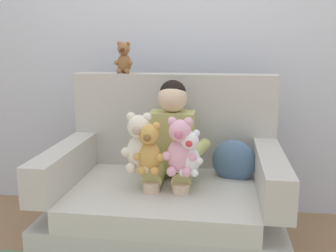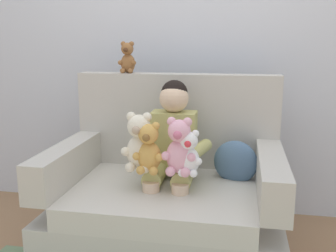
{
  "view_description": "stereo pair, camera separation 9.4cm",
  "coord_description": "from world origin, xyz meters",
  "px_view_note": "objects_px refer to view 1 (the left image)",
  "views": [
    {
      "loc": [
        0.31,
        -2.07,
        1.24
      ],
      "look_at": [
        0.02,
        -0.05,
        0.79
      ],
      "focal_mm": 41.5,
      "sensor_mm": 36.0,
      "label": 1
    },
    {
      "loc": [
        0.4,
        -2.05,
        1.24
      ],
      "look_at": [
        0.02,
        -0.05,
        0.79
      ],
      "focal_mm": 41.5,
      "sensor_mm": 36.0,
      "label": 2
    }
  ],
  "objects_px": {
    "armchair": "(167,200)",
    "throw_pillow": "(234,161)",
    "seated_child": "(171,145)",
    "plush_pink": "(180,148)",
    "plush_brown_on_backrest": "(124,58)",
    "plush_cream": "(139,144)",
    "plush_honey": "(149,149)",
    "plush_white": "(190,154)"
  },
  "relations": [
    {
      "from": "armchair",
      "to": "plush_honey",
      "type": "bearing_deg",
      "value": -110.95
    },
    {
      "from": "plush_cream",
      "to": "plush_white",
      "type": "bearing_deg",
      "value": 0.68
    },
    {
      "from": "plush_cream",
      "to": "plush_brown_on_backrest",
      "type": "relative_size",
      "value": 1.59
    },
    {
      "from": "seated_child",
      "to": "plush_brown_on_backrest",
      "type": "relative_size",
      "value": 4.08
    },
    {
      "from": "throw_pillow",
      "to": "armchair",
      "type": "bearing_deg",
      "value": -163.14
    },
    {
      "from": "armchair",
      "to": "plush_brown_on_backrest",
      "type": "xyz_separation_m",
      "value": [
        -0.32,
        0.32,
        0.81
      ]
    },
    {
      "from": "plush_brown_on_backrest",
      "to": "seated_child",
      "type": "bearing_deg",
      "value": -48.69
    },
    {
      "from": "armchair",
      "to": "plush_pink",
      "type": "relative_size",
      "value": 4.2
    },
    {
      "from": "seated_child",
      "to": "throw_pillow",
      "type": "xyz_separation_m",
      "value": [
        0.36,
        0.1,
        -0.11
      ]
    },
    {
      "from": "plush_honey",
      "to": "throw_pillow",
      "type": "bearing_deg",
      "value": 13.31
    },
    {
      "from": "plush_white",
      "to": "throw_pillow",
      "type": "relative_size",
      "value": 0.93
    },
    {
      "from": "armchair",
      "to": "seated_child",
      "type": "distance_m",
      "value": 0.33
    },
    {
      "from": "plush_pink",
      "to": "plush_brown_on_backrest",
      "type": "bearing_deg",
      "value": 132.03
    },
    {
      "from": "armchair",
      "to": "plush_brown_on_backrest",
      "type": "height_order",
      "value": "plush_brown_on_backrest"
    },
    {
      "from": "plush_honey",
      "to": "plush_brown_on_backrest",
      "type": "xyz_separation_m",
      "value": [
        -0.26,
        0.5,
        0.45
      ]
    },
    {
      "from": "armchair",
      "to": "plush_brown_on_backrest",
      "type": "bearing_deg",
      "value": 135.08
    },
    {
      "from": "plush_brown_on_backrest",
      "to": "throw_pillow",
      "type": "xyz_separation_m",
      "value": [
        0.71,
        -0.21,
        -0.59
      ]
    },
    {
      "from": "plush_cream",
      "to": "throw_pillow",
      "type": "distance_m",
      "value": 0.6
    },
    {
      "from": "armchair",
      "to": "plush_brown_on_backrest",
      "type": "relative_size",
      "value": 6.38
    },
    {
      "from": "armchair",
      "to": "plush_honey",
      "type": "distance_m",
      "value": 0.4
    },
    {
      "from": "seated_child",
      "to": "throw_pillow",
      "type": "height_order",
      "value": "seated_child"
    },
    {
      "from": "plush_white",
      "to": "throw_pillow",
      "type": "height_order",
      "value": "plush_white"
    },
    {
      "from": "plush_brown_on_backrest",
      "to": "plush_cream",
      "type": "bearing_deg",
      "value": -74.71
    },
    {
      "from": "seated_child",
      "to": "throw_pillow",
      "type": "relative_size",
      "value": 3.17
    },
    {
      "from": "plush_pink",
      "to": "throw_pillow",
      "type": "bearing_deg",
      "value": 46.8
    },
    {
      "from": "plush_brown_on_backrest",
      "to": "throw_pillow",
      "type": "bearing_deg",
      "value": -23.62
    },
    {
      "from": "armchair",
      "to": "throw_pillow",
      "type": "relative_size",
      "value": 4.95
    },
    {
      "from": "seated_child",
      "to": "plush_cream",
      "type": "height_order",
      "value": "seated_child"
    },
    {
      "from": "plush_cream",
      "to": "plush_brown_on_backrest",
      "type": "xyz_separation_m",
      "value": [
        -0.2,
        0.47,
        0.43
      ]
    },
    {
      "from": "seated_child",
      "to": "plush_pink",
      "type": "bearing_deg",
      "value": -77.57
    },
    {
      "from": "plush_white",
      "to": "plush_honey",
      "type": "bearing_deg",
      "value": 179.5
    },
    {
      "from": "plush_white",
      "to": "plush_pink",
      "type": "distance_m",
      "value": 0.06
    },
    {
      "from": "plush_cream",
      "to": "throw_pillow",
      "type": "height_order",
      "value": "plush_cream"
    },
    {
      "from": "plush_pink",
      "to": "plush_brown_on_backrest",
      "type": "height_order",
      "value": "plush_brown_on_backrest"
    },
    {
      "from": "plush_cream",
      "to": "plush_brown_on_backrest",
      "type": "height_order",
      "value": "plush_brown_on_backrest"
    },
    {
      "from": "armchair",
      "to": "throw_pillow",
      "type": "xyz_separation_m",
      "value": [
        0.38,
        0.12,
        0.22
      ]
    },
    {
      "from": "armchair",
      "to": "plush_cream",
      "type": "xyz_separation_m",
      "value": [
        -0.13,
        -0.15,
        0.38
      ]
    },
    {
      "from": "plush_brown_on_backrest",
      "to": "plush_honey",
      "type": "bearing_deg",
      "value": -70.38
    },
    {
      "from": "seated_child",
      "to": "plush_white",
      "type": "height_order",
      "value": "seated_child"
    },
    {
      "from": "plush_honey",
      "to": "plush_pink",
      "type": "bearing_deg",
      "value": -17.6
    },
    {
      "from": "plush_brown_on_backrest",
      "to": "plush_pink",
      "type": "bearing_deg",
      "value": -57.2
    },
    {
      "from": "seated_child",
      "to": "armchair",
      "type": "bearing_deg",
      "value": -144.86
    }
  ]
}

